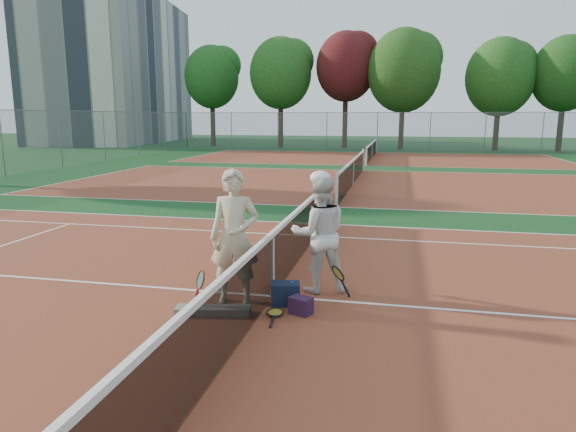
{
  "coord_description": "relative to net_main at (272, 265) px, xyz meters",
  "views": [
    {
      "loc": [
        1.83,
        -7.27,
        2.72
      ],
      "look_at": [
        0.0,
        1.11,
        1.05
      ],
      "focal_mm": 32.0,
      "sensor_mm": 36.0,
      "label": 1
    }
  ],
  "objects": [
    {
      "name": "tree_back_maroon",
      "position": [
        -2.99,
        38.09,
        6.33
      ],
      "size": [
        5.14,
        5.14,
        9.82
      ],
      "color": "#382314",
      "rests_on": "ground"
    },
    {
      "name": "tree_back_1",
      "position": [
        -8.62,
        37.6,
        5.85
      ],
      "size": [
        5.37,
        5.37,
        9.47
      ],
      "color": "#382314",
      "rests_on": "ground"
    },
    {
      "name": "fence_back",
      "position": [
        0.0,
        34.0,
        0.99
      ],
      "size": [
        32.0,
        0.06,
        3.0
      ],
      "primitive_type": null,
      "color": "slate",
      "rests_on": "ground"
    },
    {
      "name": "net_far_b",
      "position": [
        0.0,
        27.0,
        0.0
      ],
      "size": [
        0.1,
        10.98,
        1.02
      ],
      "primitive_type": null,
      "color": "black",
      "rests_on": "ground"
    },
    {
      "name": "tree_back_4",
      "position": [
        9.31,
        37.27,
        5.23
      ],
      "size": [
        5.36,
        5.36,
        8.84
      ],
      "color": "#382314",
      "rests_on": "ground"
    },
    {
      "name": "court_main",
      "position": [
        0.0,
        0.0,
        -0.51
      ],
      "size": [
        23.77,
        10.97,
        0.01
      ],
      "primitive_type": "cube",
      "color": "brown",
      "rests_on": "ground"
    },
    {
      "name": "court_far_b",
      "position": [
        0.0,
        27.0,
        -0.51
      ],
      "size": [
        23.77,
        10.97,
        0.01
      ],
      "primitive_type": "cube",
      "color": "brown",
      "rests_on": "ground"
    },
    {
      "name": "net_far_a",
      "position": [
        0.0,
        13.5,
        0.0
      ],
      "size": [
        0.1,
        10.98,
        1.02
      ],
      "primitive_type": null,
      "color": "black",
      "rests_on": "ground"
    },
    {
      "name": "tree_back_5",
      "position": [
        13.97,
        36.97,
        5.38
      ],
      "size": [
        5.01,
        5.01,
        8.8
      ],
      "color": "#382314",
      "rests_on": "ground"
    },
    {
      "name": "ground",
      "position": [
        0.0,
        0.0,
        -0.51
      ],
      "size": [
        130.0,
        130.0,
        0.0
      ],
      "primitive_type": "plane",
      "color": "#0F3917",
      "rests_on": "ground"
    },
    {
      "name": "racket_red",
      "position": [
        -0.86,
        -0.77,
        -0.22
      ],
      "size": [
        0.33,
        0.34,
        0.58
      ],
      "primitive_type": null,
      "rotation": [
        0.0,
        0.0,
        0.72
      ],
      "color": "maroon",
      "rests_on": "ground"
    },
    {
      "name": "net_main",
      "position": [
        0.0,
        0.0,
        0.0
      ],
      "size": [
        0.1,
        10.98,
        1.02
      ],
      "primitive_type": null,
      "color": "black",
      "rests_on": "ground"
    },
    {
      "name": "sports_bag_navy",
      "position": [
        0.26,
        -0.28,
        -0.35
      ],
      "size": [
        0.47,
        0.38,
        0.33
      ],
      "primitive_type": "cube",
      "rotation": [
        0.0,
        0.0,
        0.24
      ],
      "color": "black",
      "rests_on": "ground"
    },
    {
      "name": "water_bottle",
      "position": [
        0.36,
        -0.26,
        -0.36
      ],
      "size": [
        0.09,
        0.09,
        0.3
      ],
      "primitive_type": "cylinder",
      "color": "silver",
      "rests_on": "ground"
    },
    {
      "name": "racket_spare",
      "position": [
        0.21,
        -0.71,
        -0.48
      ],
      "size": [
        0.33,
        0.62,
        0.06
      ],
      "primitive_type": null,
      "rotation": [
        0.0,
        0.0,
        1.67
      ],
      "color": "black",
      "rests_on": "ground"
    },
    {
      "name": "racket_black_held",
      "position": [
        0.99,
        0.06,
        -0.24
      ],
      "size": [
        0.42,
        0.42,
        0.54
      ],
      "primitive_type": null,
      "rotation": [
        0.0,
        0.0,
        3.92
      ],
      "color": "black",
      "rests_on": "ground"
    },
    {
      "name": "player_a",
      "position": [
        -0.48,
        -0.33,
        0.48
      ],
      "size": [
        0.79,
        0.58,
        1.98
      ],
      "primitive_type": "imported",
      "rotation": [
        0.0,
        0.0,
        0.15
      ],
      "color": "beige",
      "rests_on": "ground"
    },
    {
      "name": "tree_back_3",
      "position": [
        1.83,
        37.33,
        5.86
      ],
      "size": [
        5.94,
        5.94,
        9.8
      ],
      "color": "#382314",
      "rests_on": "ground"
    },
    {
      "name": "court_far_a",
      "position": [
        0.0,
        13.5,
        -0.51
      ],
      "size": [
        23.77,
        10.97,
        0.01
      ],
      "primitive_type": "cube",
      "color": "brown",
      "rests_on": "ground"
    },
    {
      "name": "net_cover_canvas",
      "position": [
        -0.64,
        -0.88,
        -0.45
      ],
      "size": [
        1.07,
        0.43,
        0.11
      ],
      "primitive_type": "cube",
      "rotation": [
        0.0,
        0.0,
        0.18
      ],
      "color": "#68635E",
      "rests_on": "ground"
    },
    {
      "name": "tree_back_0",
      "position": [
        -15.16,
        38.12,
        5.66
      ],
      "size": [
        4.9,
        4.9,
        9.02
      ],
      "color": "#382314",
      "rests_on": "ground"
    },
    {
      "name": "sports_bag_purple",
      "position": [
        0.56,
        -0.6,
        -0.39
      ],
      "size": [
        0.36,
        0.31,
        0.24
      ],
      "primitive_type": "cube",
      "rotation": [
        0.0,
        0.0,
        -0.43
      ],
      "color": "#26102C",
      "rests_on": "ground"
    },
    {
      "name": "player_b",
      "position": [
        0.65,
        0.43,
        0.41
      ],
      "size": [
        1.07,
        0.94,
        1.84
      ],
      "primitive_type": "imported",
      "rotation": [
        0.0,
        0.0,
        3.46
      ],
      "color": "silver",
      "rests_on": "ground"
    },
    {
      "name": "apartment_block",
      "position": [
        -28.0,
        44.0,
        6.99
      ],
      "size": [
        12.96,
        23.18,
        15.0
      ],
      "primitive_type": "cube",
      "rotation": [
        0.0,
        0.0,
        0.14
      ],
      "color": "beige",
      "rests_on": "ground"
    }
  ]
}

